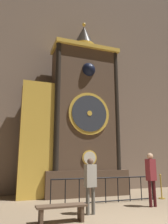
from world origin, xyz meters
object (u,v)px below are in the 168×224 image
object	(u,v)px
visitor_bench	(61,210)
visitor_far	(151,174)
stanchion_post	(161,191)
visitor_near	(90,180)
clock_tower	(76,118)

from	to	relation	value
visitor_bench	visitor_far	bearing A→B (deg)	13.17
visitor_far	stanchion_post	world-z (taller)	visitor_far
visitor_near	visitor_far	size ratio (longest dim) A/B	0.90
clock_tower	stanchion_post	size ratio (longest dim) A/B	8.97
visitor_far	visitor_bench	distance (m)	3.67
clock_tower	visitor_bench	world-z (taller)	clock_tower
visitor_near	visitor_far	xyz separation A→B (m)	(2.45, 0.28, 0.13)
visitor_bench	visitor_near	bearing A→B (deg)	27.38
visitor_near	visitor_bench	size ratio (longest dim) A/B	1.23
clock_tower	stanchion_post	distance (m)	5.02
visitor_bench	stanchion_post	bearing A→B (deg)	22.87
clock_tower	visitor_bench	bearing A→B (deg)	-112.16
stanchion_post	visitor_bench	bearing A→B (deg)	-157.13
visitor_far	visitor_bench	world-z (taller)	visitor_far
visitor_near	visitor_far	distance (m)	2.47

